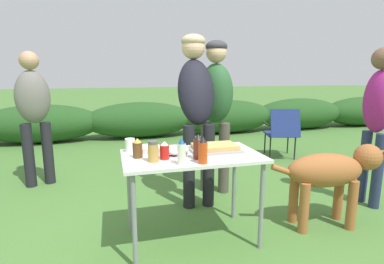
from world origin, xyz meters
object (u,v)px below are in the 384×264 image
(paper_cup_stack, at_px, (130,145))
(standing_person_in_gray_fleece, at_px, (34,107))
(hot_sauce_bottle, at_px, (203,151))
(folding_table, at_px, (192,164))
(food_tray, at_px, (215,148))
(standing_person_with_beanie, at_px, (216,101))
(mixing_bowl, at_px, (175,150))
(camp_chair_green_behind_table, at_px, (282,130))
(beer_bottle, at_px, (138,148))
(bbq_sauce_bottle, at_px, (198,147))
(mayo_bottle, at_px, (182,152))
(standing_person_in_olive_jacket, at_px, (196,98))
(dog, at_px, (331,172))
(plate_stack, at_px, (149,149))
(spice_jar, at_px, (153,152))
(standing_person_in_dark_puffer, at_px, (377,112))
(ketchup_bottle, at_px, (164,151))

(paper_cup_stack, height_order, standing_person_in_gray_fleece, standing_person_in_gray_fleece)
(hot_sauce_bottle, bearing_deg, folding_table, 92.91)
(folding_table, distance_m, food_tray, 0.25)
(hot_sauce_bottle, xyz_separation_m, standing_person_with_beanie, (0.53, 1.22, 0.24))
(standing_person_in_gray_fleece, bearing_deg, folding_table, -67.39)
(mixing_bowl, distance_m, camp_chair_green_behind_table, 2.98)
(food_tray, bearing_deg, beer_bottle, -176.85)
(food_tray, bearing_deg, camp_chair_green_behind_table, 46.55)
(bbq_sauce_bottle, bearing_deg, mayo_bottle, -144.84)
(camp_chair_green_behind_table, bearing_deg, beer_bottle, -124.78)
(standing_person_in_olive_jacket, bearing_deg, standing_person_in_gray_fleece, 153.04)
(standing_person_with_beanie, height_order, dog, standing_person_with_beanie)
(plate_stack, relative_size, beer_bottle, 1.35)
(standing_person_in_olive_jacket, bearing_deg, mayo_bottle, -108.96)
(standing_person_with_beanie, bearing_deg, paper_cup_stack, -111.87)
(folding_table, bearing_deg, spice_jar, -160.51)
(beer_bottle, xyz_separation_m, dog, (1.70, -0.11, -0.31))
(plate_stack, bearing_deg, food_tray, -13.70)
(beer_bottle, distance_m, camp_chair_green_behind_table, 3.23)
(standing_person_in_olive_jacket, relative_size, standing_person_in_gray_fleece, 1.09)
(spice_jar, bearing_deg, hot_sauce_bottle, -22.28)
(mayo_bottle, distance_m, standing_person_in_gray_fleece, 2.40)
(plate_stack, bearing_deg, dog, -9.89)
(standing_person_with_beanie, relative_size, camp_chair_green_behind_table, 2.09)
(standing_person_in_olive_jacket, bearing_deg, bbq_sauce_bottle, -102.36)
(paper_cup_stack, height_order, standing_person_in_dark_puffer, standing_person_in_dark_puffer)
(hot_sauce_bottle, xyz_separation_m, bbq_sauce_bottle, (0.00, 0.12, -0.00))
(beer_bottle, distance_m, standing_person_in_dark_puffer, 2.44)
(spice_jar, bearing_deg, standing_person_in_olive_jacket, 56.27)
(standing_person_in_olive_jacket, bearing_deg, camp_chair_green_behind_table, 37.62)
(plate_stack, distance_m, standing_person_in_gray_fleece, 1.96)
(mayo_bottle, xyz_separation_m, camp_chair_green_behind_table, (2.22, 2.27, -0.36))
(spice_jar, relative_size, standing_person_in_olive_jacket, 0.09)
(spice_jar, xyz_separation_m, standing_person_in_olive_jacket, (0.57, 0.86, 0.31))
(standing_person_in_dark_puffer, bearing_deg, plate_stack, -90.09)
(ketchup_bottle, relative_size, standing_person_with_beanie, 0.08)
(standing_person_with_beanie, xyz_separation_m, standing_person_in_gray_fleece, (-2.05, 0.77, -0.10))
(mixing_bowl, height_order, beer_bottle, beer_bottle)
(folding_table, relative_size, bbq_sauce_bottle, 5.74)
(bbq_sauce_bottle, bearing_deg, standing_person_in_gray_fleece, 129.22)
(mayo_bottle, xyz_separation_m, standing_person_with_beanie, (0.68, 1.20, 0.24))
(paper_cup_stack, distance_m, hot_sauce_bottle, 0.67)
(plate_stack, xyz_separation_m, standing_person_in_gray_fleece, (-1.19, 1.55, 0.22))
(mixing_bowl, bearing_deg, plate_stack, 145.61)
(paper_cup_stack, height_order, ketchup_bottle, ketchup_bottle)
(beer_bottle, xyz_separation_m, mayo_bottle, (0.29, -0.26, 0.02))
(ketchup_bottle, distance_m, standing_person_with_beanie, 1.32)
(beer_bottle, relative_size, hot_sauce_bottle, 0.77)
(folding_table, relative_size, mixing_bowl, 4.78)
(spice_jar, height_order, standing_person_in_olive_jacket, standing_person_in_olive_jacket)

